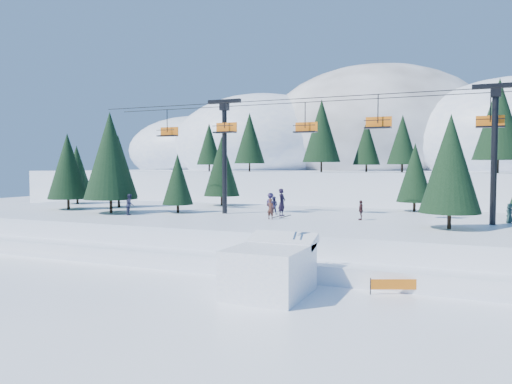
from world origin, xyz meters
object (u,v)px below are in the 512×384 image
at_px(jump_kicker, 270,269).
at_px(banner_near, 397,285).
at_px(chairlift, 344,135).
at_px(banner_far, 470,282).

distance_m(jump_kicker, banner_near, 6.76).
height_order(chairlift, banner_near, chairlift).
xyz_separation_m(jump_kicker, chairlift, (0.08, 16.10, 7.93)).
xyz_separation_m(chairlift, banner_far, (9.62, -11.19, -8.78)).
xyz_separation_m(jump_kicker, banner_near, (6.15, 2.67, -0.85)).
bearing_deg(banner_far, banner_near, -147.60).
distance_m(chairlift, banner_far, 17.17).
height_order(jump_kicker, chairlift, chairlift).
distance_m(banner_near, banner_far, 4.20).
bearing_deg(jump_kicker, banner_near, 23.41).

